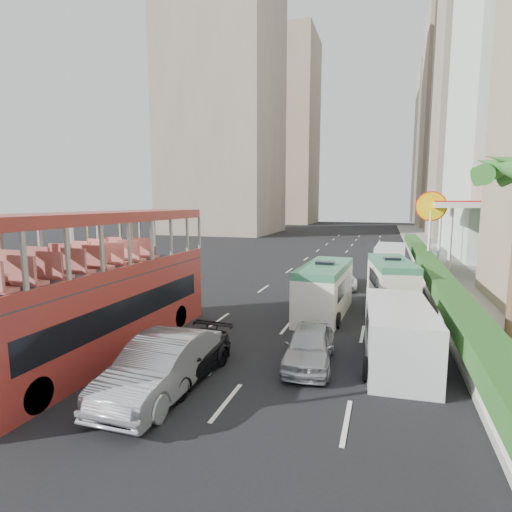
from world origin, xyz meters
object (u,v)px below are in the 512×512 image
at_px(car_silver_lane_a, 162,393).
at_px(double_decker_bus, 100,284).
at_px(minibus_near, 325,290).
at_px(van_asset, 338,287).
at_px(car_black, 184,377).
at_px(shell_station, 473,237).
at_px(panel_van_far, 390,259).
at_px(panel_van_near, 398,335).
at_px(minibus_far, 391,282).
at_px(car_silver_lane_b, 309,364).

bearing_deg(car_silver_lane_a, double_decker_bus, 150.09).
bearing_deg(minibus_near, van_asset, 93.97).
height_order(car_black, shell_station, shell_station).
distance_m(van_asset, minibus_near, 6.90).
xyz_separation_m(car_black, panel_van_far, (6.22, 21.55, 1.06)).
bearing_deg(car_black, panel_van_near, 29.69).
relative_size(minibus_near, minibus_far, 1.03).
height_order(van_asset, panel_van_near, panel_van_near).
bearing_deg(panel_van_far, car_silver_lane_a, -102.88).
bearing_deg(minibus_near, panel_van_near, -54.87).
distance_m(car_black, panel_van_near, 7.15).
bearing_deg(car_black, minibus_near, 72.46).
xyz_separation_m(double_decker_bus, car_silver_lane_b, (7.27, 1.24, -2.53)).
height_order(car_silver_lane_a, car_silver_lane_b, car_silver_lane_a).
xyz_separation_m(car_silver_lane_b, van_asset, (-0.52, 12.85, 0.00)).
distance_m(van_asset, panel_van_far, 7.35).
height_order(minibus_near, minibus_far, minibus_near).
bearing_deg(panel_van_near, car_black, -157.37).
xyz_separation_m(car_silver_lane_a, minibus_far, (6.28, 12.39, 1.20)).
distance_m(minibus_far, panel_van_near, 8.12).
height_order(car_silver_lane_b, panel_van_far, panel_van_far).
distance_m(car_silver_lane_a, shell_station, 28.08).
xyz_separation_m(minibus_near, minibus_far, (3.05, 3.02, -0.03)).
xyz_separation_m(car_black, van_asset, (3.01, 15.02, 0.00)).
bearing_deg(van_asset, double_decker_bus, -126.22).
distance_m(double_decker_bus, panel_van_near, 10.43).
distance_m(panel_van_near, panel_van_far, 18.40).
bearing_deg(car_silver_lane_b, car_black, -152.47).
bearing_deg(minibus_near, minibus_far, 47.64).
distance_m(car_silver_lane_a, car_silver_lane_b, 4.90).
bearing_deg(car_silver_lane_b, car_silver_lane_a, -141.76).
distance_m(car_silver_lane_a, van_asset, 16.45).
xyz_separation_m(double_decker_bus, minibus_near, (6.87, 7.30, -1.29)).
relative_size(double_decker_bus, panel_van_far, 2.08).
distance_m(car_silver_lane_b, panel_van_far, 19.59).
bearing_deg(minibus_near, car_silver_lane_a, -106.05).
bearing_deg(shell_station, panel_van_far, -158.45).
bearing_deg(van_asset, shell_station, 33.34).
height_order(car_black, panel_van_near, panel_van_near).
bearing_deg(car_silver_lane_a, car_silver_lane_b, 41.87).
relative_size(car_black, minibus_near, 0.76).
height_order(double_decker_bus, minibus_near, double_decker_bus).
height_order(car_silver_lane_b, minibus_far, minibus_far).
bearing_deg(minibus_far, car_silver_lane_b, -115.20).
height_order(car_silver_lane_a, shell_station, shell_station).
relative_size(car_black, shell_station, 0.53).
bearing_deg(car_silver_lane_a, panel_van_far, 74.02).
xyz_separation_m(minibus_far, shell_station, (6.07, 12.67, 1.55)).
distance_m(minibus_near, minibus_far, 4.30).
height_order(car_black, van_asset, van_asset).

